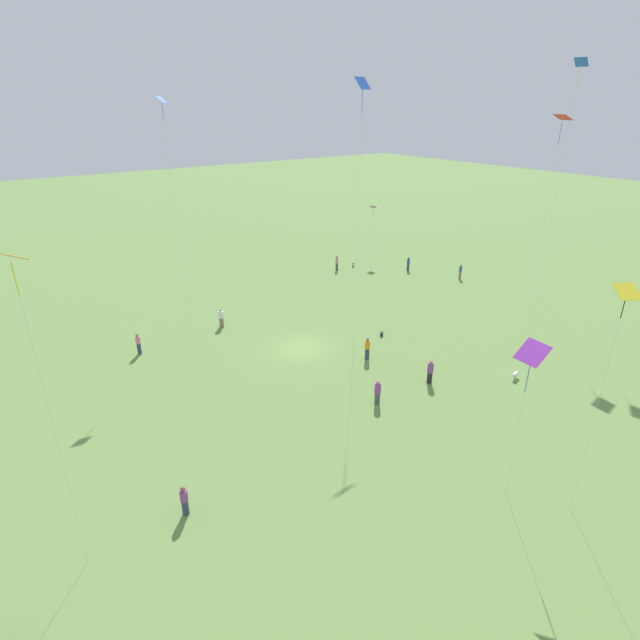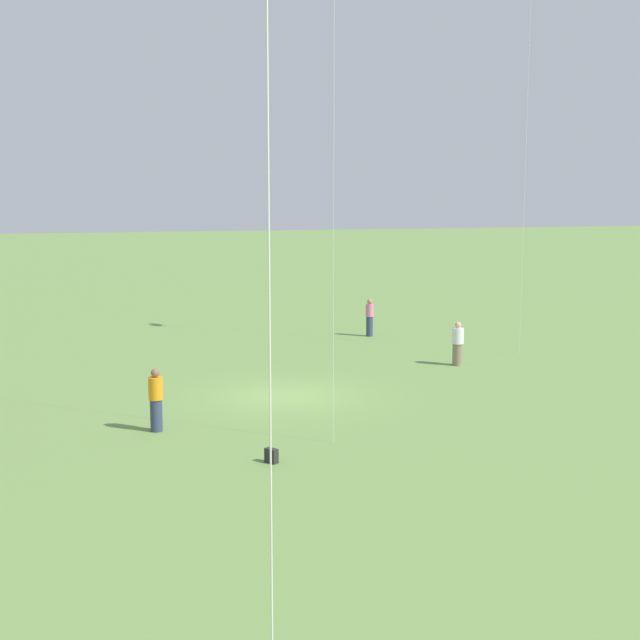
{
  "view_description": "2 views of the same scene",
  "coord_description": "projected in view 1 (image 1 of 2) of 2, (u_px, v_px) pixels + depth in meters",
  "views": [
    {
      "loc": [
        19.66,
        29.61,
        18.01
      ],
      "look_at": [
        0.43,
        3.25,
        3.74
      ],
      "focal_mm": 28.0,
      "sensor_mm": 36.0,
      "label": 1
    },
    {
      "loc": [
        -27.39,
        6.85,
        6.59
      ],
      "look_at": [
        -4.41,
        0.14,
        3.12
      ],
      "focal_mm": 50.0,
      "sensor_mm": 36.0,
      "label": 2
    }
  ],
  "objects": [
    {
      "name": "kite_0",
      "position": [
        562.0,
        125.0,
        41.11
      ],
      "size": [
        1.29,
        1.35,
        17.11
      ],
      "rotation": [
        0.0,
        0.0,
        3.8
      ],
      "color": "red",
      "rests_on": "ground_plane"
    },
    {
      "name": "kite_4",
      "position": [
        532.0,
        356.0,
        21.94
      ],
      "size": [
        1.05,
        1.29,
        8.32
      ],
      "rotation": [
        0.0,
        0.0,
        0.71
      ],
      "color": "purple",
      "rests_on": "ground_plane"
    },
    {
      "name": "person_8",
      "position": [
        430.0,
        372.0,
        34.54
      ],
      "size": [
        0.57,
        0.57,
        1.79
      ],
      "rotation": [
        0.0,
        0.0,
        1.13
      ],
      "color": "#232328",
      "rests_on": "ground_plane"
    },
    {
      "name": "picnic_bag_0",
      "position": [
        382.0,
        334.0,
        41.81
      ],
      "size": [
        0.37,
        0.32,
        0.36
      ],
      "rotation": [
        0.0,
        0.0,
        0.57
      ],
      "color": "#262628",
      "rests_on": "ground_plane"
    },
    {
      "name": "kite_8",
      "position": [
        362.0,
        97.0,
        35.31
      ],
      "size": [
        1.16,
        0.85,
        19.66
      ],
      "rotation": [
        0.0,
        0.0,
        2.51
      ],
      "color": "blue",
      "rests_on": "ground_plane"
    },
    {
      "name": "dog_0",
      "position": [
        515.0,
        375.0,
        35.24
      ],
      "size": [
        0.76,
        0.44,
        0.52
      ],
      "rotation": [
        0.0,
        0.0,
        4.96
      ],
      "color": "silver",
      "rests_on": "ground_plane"
    },
    {
      "name": "ground_plane",
      "position": [
        300.0,
        348.0,
        39.74
      ],
      "size": [
        240.0,
        240.0,
        0.0
      ],
      "primitive_type": "plane",
      "color": "#6B8E47"
    },
    {
      "name": "person_2",
      "position": [
        138.0,
        344.0,
        38.55
      ],
      "size": [
        0.41,
        0.41,
        1.72
      ],
      "rotation": [
        0.0,
        0.0,
        6.13
      ],
      "color": "#333D5B",
      "rests_on": "ground_plane"
    },
    {
      "name": "kite_7",
      "position": [
        579.0,
        76.0,
        42.58
      ],
      "size": [
        1.03,
        1.21,
        21.49
      ],
      "rotation": [
        0.0,
        0.0,
        4.11
      ],
      "color": "blue",
      "rests_on": "ground_plane"
    },
    {
      "name": "kite_2",
      "position": [
        373.0,
        209.0,
        60.59
      ],
      "size": [
        0.96,
        0.99,
        6.53
      ],
      "rotation": [
        0.0,
        0.0,
        4.32
      ],
      "color": "purple",
      "rests_on": "ground_plane"
    },
    {
      "name": "kite_6",
      "position": [
        625.0,
        302.0,
        19.74
      ],
      "size": [
        1.18,
        1.14,
        11.43
      ],
      "rotation": [
        0.0,
        0.0,
        1.82
      ],
      "color": "yellow",
      "rests_on": "ground_plane"
    },
    {
      "name": "person_3",
      "position": [
        221.0,
        318.0,
        43.28
      ],
      "size": [
        0.62,
        0.62,
        1.68
      ],
      "rotation": [
        0.0,
        0.0,
        4.16
      ],
      "color": "#847056",
      "rests_on": "ground_plane"
    },
    {
      "name": "person_7",
      "position": [
        408.0,
        264.0,
        57.83
      ],
      "size": [
        0.47,
        0.47,
        1.6
      ],
      "rotation": [
        0.0,
        0.0,
        4.32
      ],
      "color": "#333D5B",
      "rests_on": "ground_plane"
    },
    {
      "name": "person_9",
      "position": [
        367.0,
        349.0,
        37.76
      ],
      "size": [
        0.53,
        0.53,
        1.77
      ],
      "rotation": [
        0.0,
        0.0,
        5.15
      ],
      "color": "#333D5B",
      "rests_on": "ground_plane"
    },
    {
      "name": "person_1",
      "position": [
        337.0,
        263.0,
        57.92
      ],
      "size": [
        0.45,
        0.45,
        1.71
      ],
      "rotation": [
        0.0,
        0.0,
        3.66
      ],
      "color": "#333D5B",
      "rests_on": "ground_plane"
    },
    {
      "name": "person_6",
      "position": [
        460.0,
        272.0,
        55.14
      ],
      "size": [
        0.37,
        0.37,
        1.6
      ],
      "rotation": [
        0.0,
        0.0,
        1.72
      ],
      "color": "#847056",
      "rests_on": "ground_plane"
    },
    {
      "name": "person_0",
      "position": [
        184.0,
        501.0,
        23.46
      ],
      "size": [
        0.52,
        0.52,
        1.64
      ],
      "rotation": [
        0.0,
        0.0,
        4.15
      ],
      "color": "#333D5B",
      "rests_on": "ground_plane"
    },
    {
      "name": "dog_1",
      "position": [
        353.0,
        263.0,
        59.61
      ],
      "size": [
        0.65,
        0.74,
        0.53
      ],
      "rotation": [
        0.0,
        0.0,
        5.62
      ],
      "color": "tan",
      "rests_on": "ground_plane"
    },
    {
      "name": "kite_1",
      "position": [
        163.0,
        118.0,
        38.57
      ],
      "size": [
        1.02,
        1.0,
        18.44
      ],
      "rotation": [
        0.0,
        0.0,
        3.04
      ],
      "color": "blue",
      "rests_on": "ground_plane"
    },
    {
      "name": "kite_3",
      "position": [
        15.0,
        277.0,
        16.16
      ],
      "size": [
        1.03,
        1.06,
        13.73
      ],
      "rotation": [
        0.0,
        0.0,
        4.36
      ],
      "color": "orange",
      "rests_on": "ground_plane"
    },
    {
      "name": "person_4",
      "position": [
        378.0,
        392.0,
        32.2
      ],
      "size": [
        0.59,
        0.59,
        1.71
      ],
      "rotation": [
        0.0,
        0.0,
        2.51
      ],
      "color": "#4C4C51",
      "rests_on": "ground_plane"
    }
  ]
}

